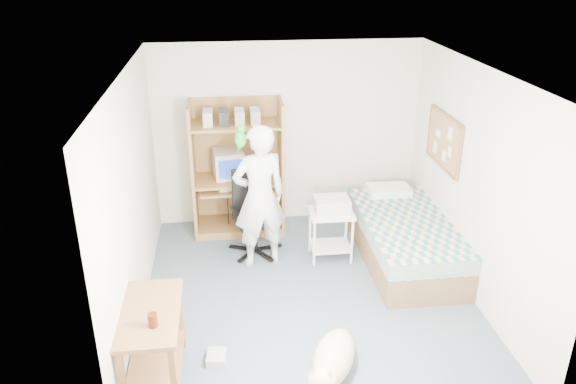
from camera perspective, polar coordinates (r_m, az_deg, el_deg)
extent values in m
plane|color=#4B5766|center=(6.43, 2.03, -10.31)|extent=(4.00, 4.00, 0.00)
cube|color=beige|center=(7.69, -0.08, 5.89)|extent=(3.60, 0.02, 2.50)
cube|color=beige|center=(6.35, 18.48, 0.71)|extent=(0.02, 4.00, 2.50)
cube|color=beige|center=(5.84, -15.52, -0.89)|extent=(0.02, 4.00, 2.50)
cube|color=white|center=(5.45, 2.41, 12.06)|extent=(3.60, 4.00, 0.02)
cube|color=olive|center=(7.48, -9.60, 2.21)|extent=(0.04, 0.60, 1.80)
cube|color=olive|center=(7.51, -0.72, 2.62)|extent=(0.04, 0.60, 1.80)
cube|color=olive|center=(7.74, -5.23, 3.19)|extent=(1.20, 0.02, 1.80)
cube|color=olive|center=(7.53, -5.11, 1.29)|extent=(1.12, 0.60, 0.04)
cube|color=olive|center=(7.50, -5.06, 0.35)|extent=(1.00, 0.50, 0.03)
cube|color=olive|center=(7.28, -5.32, 6.83)|extent=(1.12, 0.55, 0.03)
cube|color=olive|center=(7.82, -4.93, -3.39)|extent=(1.12, 0.60, 0.10)
cube|color=brown|center=(7.12, 11.76, -5.54)|extent=(1.00, 2.00, 0.36)
cube|color=teal|center=(6.99, 11.95, -3.53)|extent=(1.02, 2.02, 0.20)
cube|color=white|center=(7.62, 10.21, 0.12)|extent=(0.55, 0.35, 0.12)
cube|color=brown|center=(5.02, -13.82, -11.87)|extent=(0.50, 1.00, 0.04)
cube|color=brown|center=(4.88, -11.49, -18.51)|extent=(0.05, 0.05, 0.70)
cube|color=brown|center=(5.63, -15.02, -12.42)|extent=(0.05, 0.05, 0.70)
cube|color=brown|center=(5.58, -10.87, -12.34)|extent=(0.05, 0.05, 0.70)
cube|color=brown|center=(5.34, -13.25, -16.51)|extent=(0.46, 0.92, 0.03)
cube|color=olive|center=(7.04, 15.56, 5.04)|extent=(0.03, 0.90, 0.60)
cube|color=brown|center=(6.95, 15.82, 7.46)|extent=(0.04, 0.94, 0.04)
cube|color=brown|center=(7.14, 15.27, 2.68)|extent=(0.04, 0.94, 0.04)
cylinder|color=black|center=(7.22, -3.31, -5.87)|extent=(0.60, 0.60, 0.06)
cylinder|color=black|center=(7.13, -3.34, -4.54)|extent=(0.06, 0.06, 0.40)
cube|color=black|center=(7.02, -3.39, -2.80)|extent=(0.56, 0.56, 0.08)
cube|color=black|center=(7.08, -4.03, 0.37)|extent=(0.42, 0.16, 0.55)
cube|color=black|center=(6.89, -5.40, -2.01)|extent=(0.11, 0.30, 0.04)
cube|color=black|center=(7.02, -1.47, -1.38)|extent=(0.11, 0.30, 0.04)
imported|color=silver|center=(6.62, -2.91, -0.51)|extent=(0.73, 0.57, 1.78)
ellipsoid|color=#148B23|center=(6.37, -4.85, 5.37)|extent=(0.13, 0.13, 0.21)
sphere|color=#148B23|center=(6.29, -4.79, 6.39)|extent=(0.09, 0.09, 0.09)
cone|color=orange|center=(6.25, -4.67, 6.28)|extent=(0.04, 0.05, 0.04)
cylinder|color=#148B23|center=(6.45, -4.94, 4.49)|extent=(0.06, 0.15, 0.13)
ellipsoid|color=tan|center=(5.33, 4.66, -16.41)|extent=(0.64, 0.83, 0.34)
sphere|color=tan|center=(4.96, 3.50, -18.67)|extent=(0.25, 0.25, 0.25)
cone|color=tan|center=(4.88, 2.72, -17.68)|extent=(0.07, 0.07, 0.09)
cone|color=tan|center=(4.86, 4.23, -17.96)|extent=(0.07, 0.07, 0.09)
cylinder|color=tan|center=(5.67, 5.61, -14.40)|extent=(0.16, 0.24, 0.12)
cube|color=white|center=(6.86, 4.43, -2.16)|extent=(0.53, 0.43, 0.04)
cube|color=white|center=(7.07, 4.31, -5.48)|extent=(0.49, 0.39, 0.03)
cylinder|color=white|center=(6.81, 2.70, -5.24)|extent=(0.03, 0.03, 0.61)
cylinder|color=white|center=(6.89, 6.54, -4.99)|extent=(0.03, 0.03, 0.61)
cylinder|color=white|center=(7.12, 2.24, -3.86)|extent=(0.03, 0.03, 0.61)
cylinder|color=white|center=(7.20, 5.91, -3.64)|extent=(0.03, 0.03, 0.61)
cube|color=#B5B6B1|center=(6.82, 4.46, -1.32)|extent=(0.42, 0.32, 0.18)
cube|color=beige|center=(7.50, -6.08, 2.89)|extent=(0.43, 0.45, 0.36)
cube|color=navy|center=(7.31, -5.85, 2.35)|extent=(0.31, 0.05, 0.25)
cube|color=beige|center=(7.45, -5.28, 0.43)|extent=(0.46, 0.21, 0.03)
cylinder|color=gold|center=(7.47, -2.67, 1.82)|extent=(0.08, 0.08, 0.12)
cylinder|color=#44170A|center=(4.80, -13.58, -12.54)|extent=(0.08, 0.08, 0.12)
cube|color=#A8A8A4|center=(5.55, -7.26, -16.34)|extent=(0.20, 0.24, 0.08)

